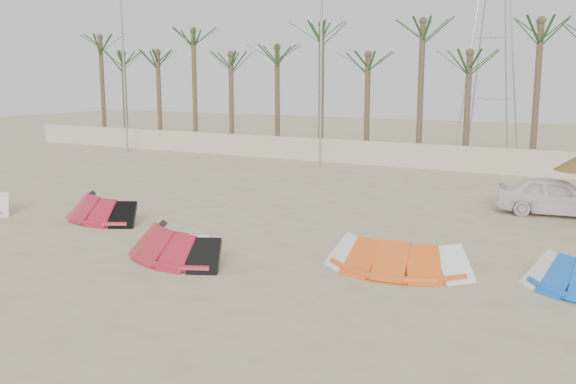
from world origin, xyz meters
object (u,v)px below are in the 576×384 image
Objects in this scene: kite_red_left at (108,206)px; car at (556,196)px; kite_red_right at (175,240)px; kite_orange at (401,253)px; kite_red_mid at (182,241)px.

car is at bearing 31.55° from kite_red_left.
kite_orange is (5.75, 1.81, 0.00)m from kite_red_right.
kite_red_mid is 0.95× the size of car.
car is at bearing 74.35° from kite_orange.
kite_red_mid is 1.04× the size of kite_orange.
kite_red_left is 1.09× the size of kite_red_right.
kite_orange is (5.50, 1.81, 0.00)m from kite_red_mid.
kite_red_left is at bearing 153.52° from kite_red_right.
kite_red_left is 15.52m from car.
kite_red_right is at bearing -162.52° from kite_orange.
kite_red_mid and kite_red_right have the same top height.
kite_red_left and kite_red_mid have the same top height.
kite_red_right is (5.00, -2.49, -0.00)m from kite_red_left.
kite_red_left and kite_red_right have the same top height.
car is (13.22, 8.12, 0.25)m from kite_red_left.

